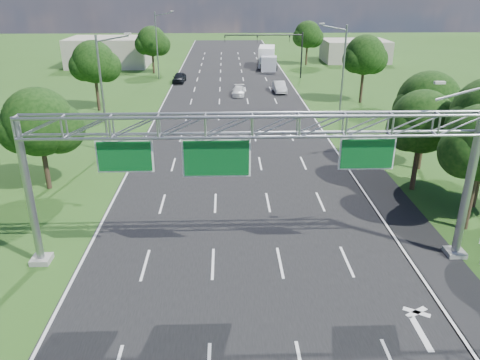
{
  "coord_description": "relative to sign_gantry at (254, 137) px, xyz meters",
  "views": [
    {
      "loc": [
        -1.02,
        -9.8,
        13.77
      ],
      "look_at": [
        -0.27,
        14.17,
        3.73
      ],
      "focal_mm": 35.0,
      "sensor_mm": 36.0,
      "label": 1
    }
  ],
  "objects": [
    {
      "name": "streetlight_l_far",
      "position": [
        -11.63,
        53.0,
        -1.31
      ],
      "size": [
        2.97,
        0.22,
        10.16
      ],
      "color": "gray",
      "rests_on": "ground"
    },
    {
      "name": "road_flare",
      "position": [
        9.87,
        2.0,
        -6.89
      ],
      "size": [
        3.0,
        30.0,
        0.02
      ],
      "primitive_type": "cube",
      "color": "black",
      "rests_on": "ground"
    },
    {
      "name": "tree_verge_lc",
      "position": [
        -13.25,
        58.04,
        -1.92
      ],
      "size": [
        5.76,
        4.8,
        7.62
      ],
      "color": "#2D2116",
      "rests_on": "ground"
    },
    {
      "name": "box_truck",
      "position": [
        6.16,
        63.23,
        -5.2
      ],
      "size": [
        3.47,
        9.58,
        3.53
      ],
      "rotation": [
        0.0,
        0.0,
        -0.12
      ],
      "color": "white",
      "rests_on": "ground"
    },
    {
      "name": "streetlight_r_mid",
      "position": [
        10.97,
        28.0,
        -1.31
      ],
      "size": [
        2.97,
        0.22,
        10.16
      ],
      "color": "gray",
      "rests_on": "ground"
    },
    {
      "name": "tree_verge_rd",
      "position": [
        15.75,
        36.04,
        -1.26
      ],
      "size": [
        5.76,
        4.8,
        8.28
      ],
      "color": "#2D2116",
      "rests_on": "ground"
    },
    {
      "name": "tree_verge_lb",
      "position": [
        -16.25,
        33.04,
        -1.48
      ],
      "size": [
        5.76,
        4.8,
        8.06
      ],
      "color": "#2D2116",
      "rests_on": "ground"
    },
    {
      "name": "car_queue_a",
      "position": [
        0.41,
        40.66,
        -6.31
      ],
      "size": [
        1.93,
        4.13,
        1.17
      ],
      "primitive_type": "imported",
      "rotation": [
        0.0,
        0.0,
        -0.08
      ],
      "color": "silver",
      "rests_on": "ground"
    },
    {
      "name": "traffic_signal",
      "position": [
        7.15,
        53.0,
        -1.72
      ],
      "size": [
        12.21,
        0.24,
        7.0
      ],
      "color": "black",
      "rests_on": "ground"
    },
    {
      "name": "ground",
      "position": [
        -0.33,
        18.0,
        -6.89
      ],
      "size": [
        220.0,
        220.0,
        0.0
      ],
      "primitive_type": "plane",
      "color": "#2B5218",
      "rests_on": "ground"
    },
    {
      "name": "building_left",
      "position": [
        -22.33,
        66.0,
        -4.39
      ],
      "size": [
        14.0,
        10.0,
        5.0
      ],
      "primitive_type": "cube",
      "color": "#ABA18F",
      "rests_on": "ground"
    },
    {
      "name": "road",
      "position": [
        -0.33,
        18.0,
        -6.89
      ],
      "size": [
        18.0,
        180.0,
        0.02
      ],
      "primitive_type": "cube",
      "color": "black",
      "rests_on": "ground"
    },
    {
      "name": "building_right",
      "position": [
        23.67,
        70.0,
        -4.89
      ],
      "size": [
        12.0,
        9.0,
        4.0
      ],
      "primitive_type": "cube",
      "color": "#ABA18F",
      "rests_on": "ground"
    },
    {
      "name": "car_queue_c",
      "position": [
        -8.33,
        49.88,
        -6.16
      ],
      "size": [
        2.04,
        4.39,
        1.46
      ],
      "primitive_type": "imported",
      "rotation": [
        0.0,
        0.0,
        -0.08
      ],
      "color": "black",
      "rests_on": "ground"
    },
    {
      "name": "streetlight_l_near",
      "position": [
        -11.63,
        18.0,
        -1.31
      ],
      "size": [
        2.97,
        0.22,
        10.16
      ],
      "color": "gray",
      "rests_on": "ground"
    },
    {
      "name": "tree_verge_la",
      "position": [
        -14.25,
        10.04,
        -2.13
      ],
      "size": [
        5.76,
        4.8,
        7.4
      ],
      "color": "#2D2116",
      "rests_on": "ground"
    },
    {
      "name": "tree_verge_re",
      "position": [
        13.75,
        66.04,
        -1.7
      ],
      "size": [
        5.76,
        4.8,
        7.84
      ],
      "color": "#2D2116",
      "rests_on": "ground"
    },
    {
      "name": "tree_cluster_right",
      "position": [
        14.47,
        7.19,
        -1.58
      ],
      "size": [
        9.91,
        14.6,
        8.68
      ],
      "color": "#2D2116",
      "rests_on": "ground"
    },
    {
      "name": "sign_gantry",
      "position": [
        0.0,
        0.0,
        0.0
      ],
      "size": [
        23.5,
        1.0,
        9.56
      ],
      "color": "gray",
      "rests_on": "ground"
    },
    {
      "name": "car_queue_d",
      "position": [
        6.11,
        42.46,
        -6.17
      ],
      "size": [
        1.76,
        4.46,
        1.44
      ],
      "primitive_type": "imported",
      "rotation": [
        0.0,
        0.0,
        0.05
      ],
      "color": "silver",
      "rests_on": "ground"
    }
  ]
}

